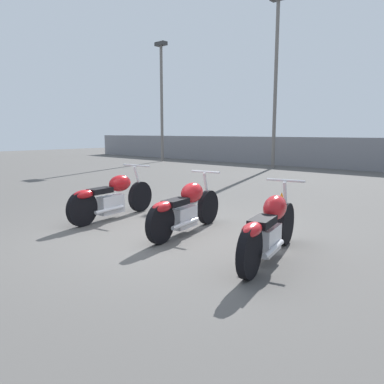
% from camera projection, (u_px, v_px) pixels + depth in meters
% --- Properties ---
extents(ground_plane, '(60.00, 60.00, 0.00)m').
position_uv_depth(ground_plane, '(167.00, 236.00, 6.06)').
color(ground_plane, '#514F4C').
extents(light_pole_left, '(0.70, 0.35, 7.58)m').
position_uv_depth(light_pole_left, '(276.00, 69.00, 16.81)').
color(light_pole_left, slate).
rests_on(light_pole_left, ground_plane).
extents(light_pole_right, '(0.70, 0.35, 6.58)m').
position_uv_depth(light_pole_right, '(162.00, 91.00, 21.02)').
color(light_pole_right, slate).
rests_on(light_pole_right, ground_plane).
extents(motorcycle_slot_0, '(0.72, 2.17, 1.00)m').
position_uv_depth(motorcycle_slot_0, '(112.00, 197.00, 7.22)').
color(motorcycle_slot_0, black).
rests_on(motorcycle_slot_0, ground_plane).
extents(motorcycle_slot_1, '(0.65, 2.06, 0.99)m').
position_uv_depth(motorcycle_slot_1, '(186.00, 208.00, 6.17)').
color(motorcycle_slot_1, black).
rests_on(motorcycle_slot_1, ground_plane).
extents(motorcycle_slot_2, '(0.73, 2.12, 1.00)m').
position_uv_depth(motorcycle_slot_2, '(270.00, 228.00, 4.87)').
color(motorcycle_slot_2, black).
rests_on(motorcycle_slot_2, ground_plane).
extents(traffic_cone_near, '(0.28, 0.28, 0.36)m').
position_uv_depth(traffic_cone_near, '(281.00, 200.00, 8.21)').
color(traffic_cone_near, orange).
rests_on(traffic_cone_near, ground_plane).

